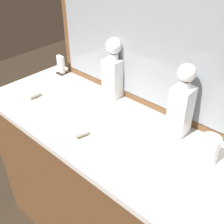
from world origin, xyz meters
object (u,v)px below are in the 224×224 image
at_px(crystal_tumbler_far_right, 209,150).
at_px(silver_brush_far_left, 27,92).
at_px(silver_brush_far_right, 75,127).
at_px(crystal_decanter_far_right, 114,74).
at_px(napkin_holder, 61,66).
at_px(crystal_decanter_center, 181,107).

bearing_deg(crystal_tumbler_far_right, silver_brush_far_left, -169.31).
height_order(crystal_tumbler_far_right, silver_brush_far_right, crystal_tumbler_far_right).
height_order(silver_brush_far_right, silver_brush_far_left, same).
height_order(crystal_decanter_far_right, napkin_holder, crystal_decanter_far_right).
distance_m(crystal_decanter_far_right, silver_brush_far_left, 0.46).
bearing_deg(napkin_holder, crystal_decanter_center, -2.06).
bearing_deg(crystal_decanter_center, silver_brush_far_right, -140.32).
bearing_deg(crystal_decanter_far_right, silver_brush_far_left, -139.89).
relative_size(crystal_tumbler_far_right, napkin_holder, 0.97).
xyz_separation_m(crystal_decanter_far_right, crystal_tumbler_far_right, (0.57, -0.12, -0.07)).
relative_size(crystal_decanter_far_right, napkin_holder, 2.75).
xyz_separation_m(crystal_decanter_far_right, silver_brush_far_left, (-0.34, -0.29, -0.11)).
bearing_deg(crystal_tumbler_far_right, crystal_decanter_far_right, 168.46).
distance_m(crystal_decanter_center, crystal_tumbler_far_right, 0.20).
height_order(silver_brush_far_left, napkin_holder, napkin_holder).
relative_size(crystal_decanter_far_right, silver_brush_far_right, 2.06).
bearing_deg(crystal_decanter_center, crystal_decanter_far_right, 173.48).
bearing_deg(silver_brush_far_right, crystal_tumbler_far_right, 22.26).
bearing_deg(napkin_holder, crystal_tumbler_far_right, -5.86).
relative_size(crystal_tumbler_far_right, silver_brush_far_left, 0.72).
bearing_deg(crystal_tumbler_far_right, crystal_decanter_center, 157.30).
height_order(crystal_tumbler_far_right, silver_brush_far_left, crystal_tumbler_far_right).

